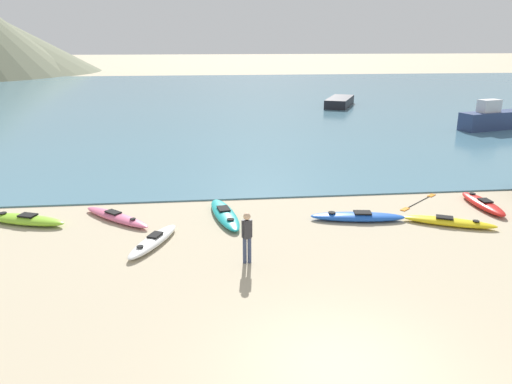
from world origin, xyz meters
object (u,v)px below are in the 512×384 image
kayak_on_sand_1 (153,241)px  person_near_foreground (247,235)px  kayak_on_sand_4 (225,214)px  kayak_on_sand_6 (358,217)px  moored_boat_2 (340,102)px  kayak_on_sand_2 (449,222)px  loose_paddle (419,202)px  kayak_on_sand_3 (24,219)px  kayak_on_sand_5 (116,217)px  moored_boat_0 (492,119)px  kayak_on_sand_0 (483,204)px

kayak_on_sand_1 → person_near_foreground: (2.79, -1.63, 0.74)m
kayak_on_sand_1 → kayak_on_sand_4: bearing=43.4°
kayak_on_sand_1 → person_near_foreground: 3.32m
kayak_on_sand_6 → moored_boat_2: size_ratio=0.57×
kayak_on_sand_2 → loose_paddle: size_ratio=1.39×
kayak_on_sand_1 → person_near_foreground: size_ratio=1.89×
kayak_on_sand_2 → moored_boat_2: 31.22m
loose_paddle → kayak_on_sand_2: bearing=-90.8°
kayak_on_sand_2 → person_near_foreground: (-7.23, -2.23, 0.75)m
kayak_on_sand_2 → kayak_on_sand_3: kayak_on_sand_3 is taller
kayak_on_sand_4 → moored_boat_2: size_ratio=0.59×
kayak_on_sand_2 → kayak_on_sand_4: kayak_on_sand_4 is taller
kayak_on_sand_5 → moored_boat_2: moored_boat_2 is taller
moored_boat_0 → kayak_on_sand_4: bearing=-141.0°
kayak_on_sand_0 → loose_paddle: 2.33m
kayak_on_sand_2 → moored_boat_2: size_ratio=0.51×
kayak_on_sand_0 → kayak_on_sand_2: 2.75m
kayak_on_sand_4 → person_near_foreground: 3.94m
moored_boat_0 → kayak_on_sand_5: bearing=-146.2°
person_near_foreground → loose_paddle: person_near_foreground is taller
kayak_on_sand_4 → loose_paddle: bearing=6.7°
person_near_foreground → loose_paddle: 8.72m
moored_boat_2 → kayak_on_sand_2: bearing=-98.7°
kayak_on_sand_5 → moored_boat_0: 28.20m
moored_boat_0 → loose_paddle: 19.11m
kayak_on_sand_2 → kayak_on_sand_4: (-7.67, 1.62, 0.01)m
kayak_on_sand_5 → kayak_on_sand_4: bearing=-2.5°
kayak_on_sand_3 → loose_paddle: kayak_on_sand_3 is taller
kayak_on_sand_5 → moored_boat_0: moored_boat_0 is taller
kayak_on_sand_0 → loose_paddle: size_ratio=1.28×
kayak_on_sand_4 → kayak_on_sand_5: size_ratio=1.26×
kayak_on_sand_0 → moored_boat_0: 18.57m
moored_boat_2 → kayak_on_sand_1: bearing=-115.1°
kayak_on_sand_4 → kayak_on_sand_0: bearing=0.2°
kayak_on_sand_5 → kayak_on_sand_6: bearing=-6.5°
kayak_on_sand_1 → kayak_on_sand_6: bearing=11.4°
kayak_on_sand_0 → kayak_on_sand_2: (-2.19, -1.65, -0.03)m
kayak_on_sand_0 → moored_boat_2: moored_boat_2 is taller
person_near_foreground → loose_paddle: (7.26, 4.75, -0.86)m
kayak_on_sand_6 → kayak_on_sand_3: bearing=175.2°
moored_boat_0 → loose_paddle: size_ratio=2.34×
kayak_on_sand_0 → loose_paddle: bearing=158.1°
kayak_on_sand_4 → moored_boat_0: (19.59, 15.85, 0.65)m
kayak_on_sand_3 → person_near_foreground: person_near_foreground is taller
kayak_on_sand_1 → moored_boat_2: size_ratio=0.48×
kayak_on_sand_5 → moored_boat_2: 33.29m
kayak_on_sand_0 → moored_boat_2: (2.51, 29.20, 0.31)m
kayak_on_sand_4 → kayak_on_sand_6: size_ratio=1.04×
person_near_foreground → loose_paddle: size_ratio=0.69×
kayak_on_sand_6 → moored_boat_2: (7.70, 30.04, 0.32)m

